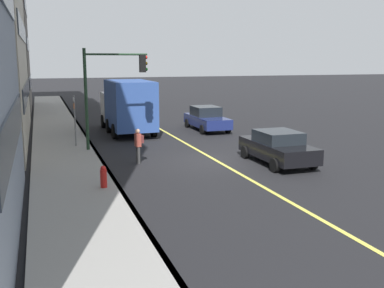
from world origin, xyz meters
The scene contains 11 objects.
ground centered at (0.00, 0.00, 0.00)m, with size 200.00×200.00×0.00m, color black.
sidewalk_slab centered at (0.00, 6.62, 0.07)m, with size 80.00×3.12×0.15m, color gray.
curb_edge centered at (0.00, 5.14, 0.07)m, with size 80.00×0.16×0.15m, color slate.
lane_stripe_center centered at (0.00, 0.00, 0.01)m, with size 80.00×0.16×0.01m, color #D8CC4C.
car_navy centered at (8.88, -2.84, 0.77)m, with size 4.66×1.95×1.57m.
car_black centered at (-1.46, -2.40, 0.76)m, with size 4.38×2.03×1.50m.
truck_blue centered at (9.38, 2.35, 1.76)m, with size 6.97×2.65×3.36m.
pedestrian_with_backpack centered at (0.62, 3.54, 0.91)m, with size 0.39×0.38×1.58m.
traffic_light_mast centered at (3.81, 4.21, 3.55)m, with size 0.28×3.24×5.20m.
street_sign_post centered at (5.05, 5.96, 1.66)m, with size 0.60×0.08×2.81m.
fire_hydrant centered at (-3.39, 5.66, 0.47)m, with size 0.24×0.24×0.94m.
Camera 1 is at (-19.23, 7.68, 4.66)m, focal length 42.42 mm.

